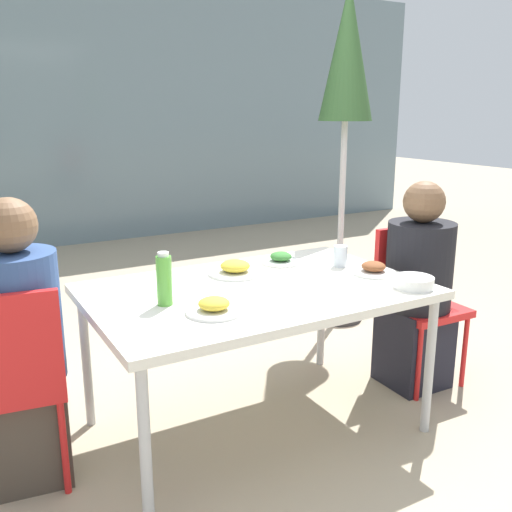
% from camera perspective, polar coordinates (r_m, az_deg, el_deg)
% --- Properties ---
extents(ground_plane, '(24.00, 24.00, 0.00)m').
position_cam_1_polar(ground_plane, '(2.95, 0.00, -16.71)').
color(ground_plane, tan).
extents(building_facade, '(10.00, 0.20, 3.00)m').
position_cam_1_polar(building_facade, '(6.84, -19.70, 13.48)').
color(building_facade, slate).
rests_on(building_facade, ground).
extents(dining_table, '(1.52, 0.99, 0.73)m').
position_cam_1_polar(dining_table, '(2.66, 0.00, -4.16)').
color(dining_table, silver).
rests_on(dining_table, ground).
extents(chair_left, '(0.45, 0.45, 0.88)m').
position_cam_1_polar(chair_left, '(2.48, -23.34, -10.86)').
color(chair_left, red).
rests_on(chair_left, ground).
extents(person_left, '(0.33, 0.33, 1.21)m').
position_cam_1_polar(person_left, '(2.52, -22.31, -8.86)').
color(person_left, '#473D33').
rests_on(person_left, ground).
extents(chair_right, '(0.41, 0.41, 0.88)m').
position_cam_1_polar(chair_right, '(3.37, 15.49, -3.46)').
color(chair_right, red).
rests_on(chair_right, ground).
extents(person_right, '(0.36, 0.36, 1.16)m').
position_cam_1_polar(person_right, '(3.28, 15.84, -3.53)').
color(person_right, black).
rests_on(person_right, ground).
extents(closed_umbrella, '(0.37, 0.37, 2.35)m').
position_cam_1_polar(closed_umbrella, '(4.08, 9.07, 17.94)').
color(closed_umbrella, '#333333').
rests_on(closed_umbrella, ground).
extents(plate_0, '(0.22, 0.22, 0.06)m').
position_cam_1_polar(plate_0, '(2.91, 11.66, -1.31)').
color(plate_0, white).
rests_on(plate_0, dining_table).
extents(plate_1, '(0.23, 0.23, 0.07)m').
position_cam_1_polar(plate_1, '(2.32, -4.21, -5.12)').
color(plate_1, white).
rests_on(plate_1, dining_table).
extents(plate_2, '(0.21, 0.21, 0.06)m').
position_cam_1_polar(plate_2, '(3.05, 2.51, -0.31)').
color(plate_2, white).
rests_on(plate_2, dining_table).
extents(plate_3, '(0.27, 0.27, 0.07)m').
position_cam_1_polar(plate_3, '(2.84, -2.09, -1.30)').
color(plate_3, white).
rests_on(plate_3, dining_table).
extents(bottle, '(0.07, 0.07, 0.23)m').
position_cam_1_polar(bottle, '(2.41, -9.16, -2.35)').
color(bottle, '#51A338').
rests_on(bottle, dining_table).
extents(drinking_cup, '(0.07, 0.07, 0.11)m').
position_cam_1_polar(drinking_cup, '(3.01, 8.43, -0.01)').
color(drinking_cup, silver).
rests_on(drinking_cup, dining_table).
extents(salad_bowl, '(0.18, 0.18, 0.05)m').
position_cam_1_polar(salad_bowl, '(2.73, 15.50, -2.53)').
color(salad_bowl, white).
rests_on(salad_bowl, dining_table).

